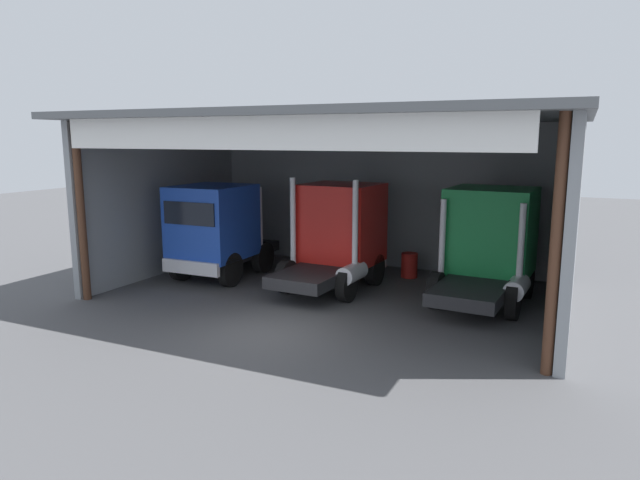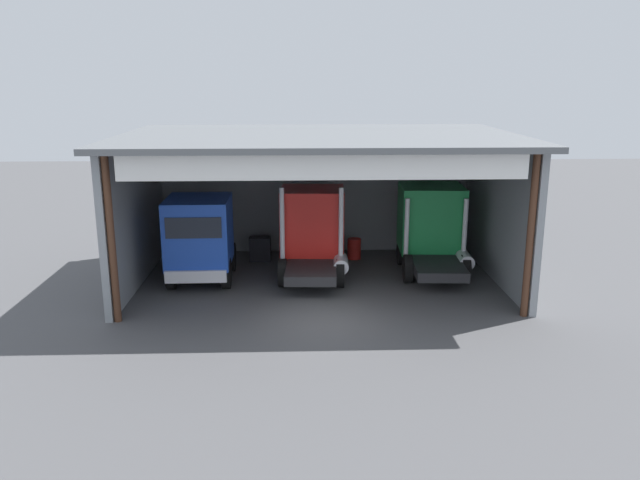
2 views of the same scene
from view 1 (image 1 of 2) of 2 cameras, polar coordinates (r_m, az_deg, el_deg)
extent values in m
plane|color=#4C4C4F|center=(14.73, -4.99, -9.18)|extent=(80.00, 80.00, 0.00)
cube|color=gray|center=(21.82, 6.20, 4.47)|extent=(13.70, 0.24, 5.42)
cube|color=gray|center=(21.48, -15.32, 4.07)|extent=(0.24, 8.55, 5.42)
cube|color=gray|center=(16.42, 24.27, 1.71)|extent=(0.24, 8.55, 5.42)
cube|color=slate|center=(17.35, 1.25, 12.33)|extent=(14.30, 9.37, 0.20)
cylinder|color=#4C2D1E|center=(18.37, -23.04, 2.62)|extent=(0.24, 0.24, 5.42)
cylinder|color=#4C2D1E|center=(12.35, 22.75, -0.74)|extent=(0.24, 0.24, 5.42)
cube|color=white|center=(13.61, -6.03, 10.94)|extent=(12.33, 0.12, 0.90)
cube|color=#1E47B7|center=(19.73, -10.81, 1.85)|extent=(2.34, 2.59, 2.48)
cube|color=black|center=(18.63, -13.14, 2.62)|extent=(1.96, 0.09, 0.74)
cube|color=silver|center=(18.92, -12.98, -2.73)|extent=(2.19, 0.19, 0.44)
cube|color=#232326|center=(21.32, -8.13, -1.03)|extent=(1.77, 3.05, 0.36)
cylinder|color=silver|center=(20.39, -6.09, 1.72)|extent=(0.18, 0.18, 2.61)
cylinder|color=silver|center=(21.51, -10.88, 2.03)|extent=(0.18, 0.18, 2.61)
cylinder|color=silver|center=(21.62, -10.89, -0.63)|extent=(0.58, 1.21, 0.56)
cylinder|color=black|center=(19.04, -9.06, -2.97)|extent=(0.32, 1.15, 1.15)
cylinder|color=black|center=(20.19, -13.83, -2.39)|extent=(0.32, 1.15, 1.15)
cylinder|color=black|center=(20.84, -5.78, -1.74)|extent=(0.32, 1.15, 1.15)
cylinder|color=black|center=(21.90, -10.34, -1.27)|extent=(0.32, 1.15, 1.15)
cube|color=red|center=(18.79, 2.14, 1.71)|extent=(2.55, 2.39, 2.63)
cube|color=black|center=(19.77, 3.61, 3.47)|extent=(2.07, 0.16, 0.79)
cube|color=silver|center=(20.11, 3.58, -1.84)|extent=(2.32, 0.27, 0.44)
cube|color=#232326|center=(17.51, -0.43, -3.55)|extent=(1.99, 3.32, 0.36)
cylinder|color=silver|center=(18.18, -2.75, 1.42)|extent=(0.18, 0.18, 3.13)
cylinder|color=silver|center=(17.18, 3.57, 0.89)|extent=(0.18, 0.18, 3.13)
cylinder|color=silver|center=(17.26, 3.26, -3.35)|extent=(0.62, 1.23, 0.56)
cylinder|color=black|center=(19.96, -0.09, -2.35)|extent=(0.35, 1.08, 1.07)
cylinder|color=black|center=(19.07, 5.60, -3.00)|extent=(0.35, 1.08, 1.07)
cylinder|color=black|center=(18.07, -3.42, -3.72)|extent=(0.35, 1.08, 1.07)
cylinder|color=black|center=(17.09, 2.74, -4.53)|extent=(0.35, 1.08, 1.07)
cube|color=#197F3D|center=(17.97, 16.89, 0.89)|extent=(2.60, 2.54, 2.62)
cube|color=black|center=(19.09, 17.71, 2.77)|extent=(2.09, 0.18, 0.79)
cube|color=silver|center=(19.44, 17.43, -2.69)|extent=(2.34, 0.30, 0.44)
cube|color=#232326|center=(16.43, 15.29, -4.81)|extent=(2.05, 3.56, 0.36)
cylinder|color=silver|center=(16.97, 12.26, -0.31)|extent=(0.18, 0.18, 2.61)
cylinder|color=silver|center=(16.51, 19.65, -0.97)|extent=(0.18, 0.18, 2.61)
cylinder|color=silver|center=(16.49, 19.31, -4.55)|extent=(0.63, 1.23, 0.56)
cylinder|color=black|center=(18.96, 13.74, -3.29)|extent=(0.36, 1.10, 1.09)
cylinder|color=black|center=(18.56, 20.21, -3.93)|extent=(0.36, 1.10, 1.09)
cylinder|color=black|center=(16.74, 11.65, -5.02)|extent=(0.36, 1.10, 1.09)
cylinder|color=black|center=(16.28, 18.98, -5.81)|extent=(0.36, 1.10, 1.09)
cylinder|color=#B21E19|center=(20.30, 9.03, -2.53)|extent=(0.58, 0.58, 0.88)
cube|color=black|center=(21.62, -1.35, -1.45)|extent=(0.90, 0.60, 1.00)
camera|label=2|loc=(10.83, -109.27, 11.36)|focal=35.40mm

